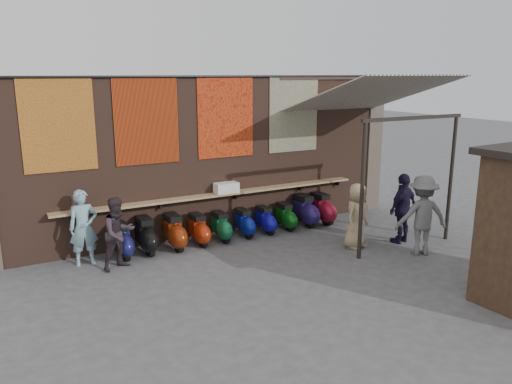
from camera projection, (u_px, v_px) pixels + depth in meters
ground at (265, 266)px, 10.75m from camera, size 70.00×70.00×0.00m
brick_wall at (212, 157)px, 12.59m from camera, size 10.00×0.40×4.00m
pier_right at (370, 143)px, 15.03m from camera, size 0.50×0.50×4.00m
eating_counter at (219, 194)px, 12.48m from camera, size 8.00×0.32×0.05m
shelf_box at (226, 188)px, 12.52m from camera, size 0.60×0.31×0.26m
tapestry_redgold at (58, 125)px, 10.48m from camera, size 1.50×0.02×2.00m
tapestry_sun at (147, 121)px, 11.37m from camera, size 1.50×0.02×2.00m
tapestry_orange at (226, 117)px, 12.31m from camera, size 1.50×0.02×2.00m
tapestry_multi at (294, 114)px, 13.25m from camera, size 1.50×0.02×2.00m
hang_rail at (214, 76)px, 11.93m from camera, size 9.50×0.06×0.06m
scooter_stool_0 at (123, 241)px, 11.19m from camera, size 0.37×0.82×0.78m
scooter_stool_1 at (146, 236)px, 11.47m from camera, size 0.39×0.87×0.83m
scooter_stool_2 at (174, 232)px, 11.73m from camera, size 0.39×0.87×0.82m
scooter_stool_3 at (199, 230)px, 12.04m from camera, size 0.35×0.78×0.74m
scooter_stool_4 at (221, 227)px, 12.33m from camera, size 0.34×0.75×0.71m
scooter_stool_5 at (244, 223)px, 12.66m from camera, size 0.33×0.73×0.69m
scooter_stool_6 at (265, 220)px, 12.93m from camera, size 0.33×0.72×0.69m
scooter_stool_7 at (285, 217)px, 13.24m from camera, size 0.33×0.73×0.70m
scooter_stool_8 at (305, 211)px, 13.52m from camera, size 0.40×0.89×0.84m
scooter_stool_9 at (322, 209)px, 13.76m from camera, size 0.39×0.87×0.83m
diner_left at (84, 228)px, 10.70m from camera, size 0.63×0.43×1.66m
diner_right at (119, 233)px, 10.48m from camera, size 0.91×0.81×1.56m
shopper_navy at (403, 208)px, 12.10m from camera, size 1.08×0.63×1.73m
shopper_grey at (422, 215)px, 11.30m from camera, size 1.36×1.09×1.84m
shopper_tan at (356, 216)px, 11.74m from camera, size 0.90×0.75×1.57m
stall_shelf at (509, 237)px, 9.61m from camera, size 2.07×0.24×0.06m
awning_canvas at (370, 94)px, 12.34m from camera, size 3.20×3.28×0.97m
awning_ledger at (331, 77)px, 13.60m from camera, size 3.30×0.08×0.12m
awning_header at (414, 118)px, 11.17m from camera, size 3.00×0.08×0.08m
awning_post_left at (362, 191)px, 10.87m from camera, size 0.09×0.09×3.10m
awning_post_right at (451, 179)px, 12.18m from camera, size 0.09×0.09×3.10m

